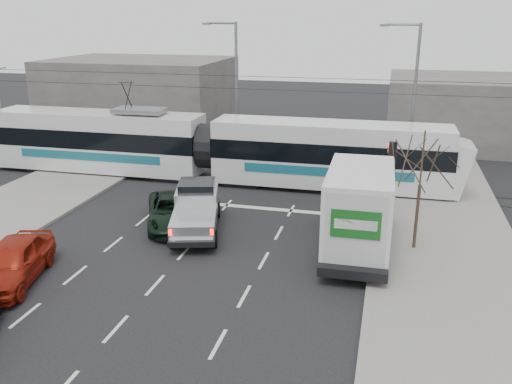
% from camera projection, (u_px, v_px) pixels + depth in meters
% --- Properties ---
extents(ground, '(120.00, 120.00, 0.00)m').
position_uv_depth(ground, '(224.00, 256.00, 22.29)').
color(ground, black).
rests_on(ground, ground).
extents(sidewalk_right, '(6.00, 60.00, 0.15)m').
position_uv_depth(sidewalk_right, '(454.00, 279.00, 20.18)').
color(sidewalk_right, gray).
rests_on(sidewalk_right, ground).
extents(rails, '(60.00, 1.60, 0.03)m').
position_uv_depth(rails, '(275.00, 185.00, 31.49)').
color(rails, '#33302D').
rests_on(rails, ground).
extents(building_left, '(14.00, 10.00, 6.00)m').
position_uv_depth(building_left, '(141.00, 96.00, 44.84)').
color(building_left, slate).
rests_on(building_left, ground).
extents(building_right, '(12.00, 10.00, 5.00)m').
position_uv_depth(building_right, '(470.00, 111.00, 40.82)').
color(building_right, slate).
rests_on(building_right, ground).
extents(bare_tree, '(2.40, 2.40, 5.00)m').
position_uv_depth(bare_tree, '(422.00, 164.00, 21.64)').
color(bare_tree, '#47382B').
rests_on(bare_tree, ground).
extents(traffic_signal, '(0.44, 0.44, 3.60)m').
position_uv_depth(traffic_signal, '(392.00, 162.00, 25.91)').
color(traffic_signal, black).
rests_on(traffic_signal, ground).
extents(street_lamp_near, '(2.38, 0.25, 9.00)m').
position_uv_depth(street_lamp_near, '(411.00, 92.00, 31.88)').
color(street_lamp_near, slate).
rests_on(street_lamp_near, ground).
extents(street_lamp_far, '(2.38, 0.25, 9.00)m').
position_uv_depth(street_lamp_far, '(234.00, 82.00, 36.38)').
color(street_lamp_far, slate).
rests_on(street_lamp_far, ground).
extents(catenary, '(60.00, 0.20, 7.00)m').
position_uv_depth(catenary, '(276.00, 119.00, 30.28)').
color(catenary, black).
rests_on(catenary, ground).
extents(tram, '(27.51, 2.99, 5.61)m').
position_uv_depth(tram, '(208.00, 147.00, 31.96)').
color(tram, silver).
rests_on(tram, ground).
extents(silver_pickup, '(3.38, 5.93, 2.04)m').
position_uv_depth(silver_pickup, '(196.00, 208.00, 24.89)').
color(silver_pickup, black).
rests_on(silver_pickup, ground).
extents(box_truck, '(2.64, 7.41, 3.69)m').
position_uv_depth(box_truck, '(359.00, 210.00, 22.29)').
color(box_truck, black).
rests_on(box_truck, ground).
extents(navy_pickup, '(2.75, 5.14, 2.06)m').
position_uv_depth(navy_pickup, '(349.00, 216.00, 23.82)').
color(navy_pickup, black).
rests_on(navy_pickup, ground).
extents(green_car, '(4.14, 5.54, 1.40)m').
position_uv_depth(green_car, '(173.00, 211.00, 25.40)').
color(green_car, black).
rests_on(green_car, ground).
extents(red_car, '(3.00, 5.03, 1.60)m').
position_uv_depth(red_car, '(12.00, 262.00, 19.95)').
color(red_car, maroon).
rests_on(red_car, ground).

